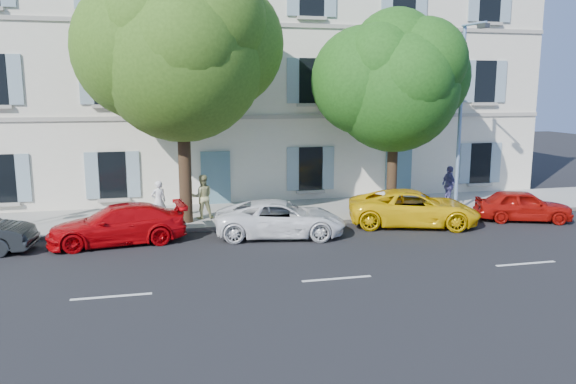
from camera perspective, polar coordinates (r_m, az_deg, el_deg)
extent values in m
plane|color=black|center=(19.50, 1.29, -5.07)|extent=(90.00, 90.00, 0.00)
cube|color=#A09E96|center=(23.69, -1.42, -2.13)|extent=(36.00, 4.50, 0.15)
cube|color=#9E998E|center=(21.63, -0.23, -3.32)|extent=(36.00, 0.16, 0.16)
cube|color=silver|center=(28.81, -3.88, 11.91)|extent=(28.00, 7.00, 12.00)
imported|color=#B5050A|center=(20.00, -16.92, -3.17)|extent=(4.78, 2.38, 1.33)
imported|color=white|center=(20.08, -0.75, -2.72)|extent=(4.96, 2.94, 1.29)
imported|color=yellow|center=(22.20, 12.64, -1.59)|extent=(5.44, 3.69, 1.38)
imported|color=#9F0F09|center=(24.37, 22.76, -1.26)|extent=(3.97, 2.62, 1.26)
cylinder|color=#3A2819|center=(21.76, -10.42, 1.97)|extent=(0.49, 0.49, 3.87)
ellipsoid|color=#45761E|center=(21.58, -10.79, 13.23)|extent=(6.19, 6.19, 6.81)
cylinder|color=#3A2819|center=(23.61, 10.51, 1.76)|extent=(0.42, 0.42, 3.18)
ellipsoid|color=#26661A|center=(23.36, 10.79, 10.34)|extent=(5.16, 5.16, 5.68)
cylinder|color=#7293BF|center=(24.31, 17.06, 6.92)|extent=(0.15, 0.15, 7.56)
cylinder|color=#7293BF|center=(23.85, 18.38, 15.90)|extent=(0.35, 1.32, 0.09)
cube|color=#383A3D|center=(23.27, 19.24, 15.66)|extent=(0.31, 0.46, 0.17)
imported|color=white|center=(22.25, -13.01, -0.91)|extent=(0.67, 0.53, 1.60)
imported|color=tan|center=(22.40, -8.70, -0.48)|extent=(0.88, 0.70, 1.76)
imported|color=#4C4885|center=(25.83, 16.06, 0.64)|extent=(0.47, 1.04, 1.74)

